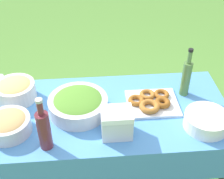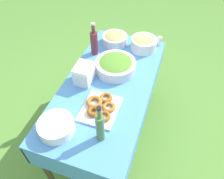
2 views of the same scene
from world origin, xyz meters
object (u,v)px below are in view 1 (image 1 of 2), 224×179
object	(u,v)px
bread_bowl	(8,124)
olive_oil_bottle	(186,77)
pasta_bowl	(15,90)
cooler_box	(117,123)
salad_bowl	(78,104)
wine_bottle	(44,129)
plate_stack	(206,121)
donut_platter	(152,102)

from	to	relation	value
bread_bowl	olive_oil_bottle	bearing A→B (deg)	13.45
pasta_bowl	cooler_box	world-z (taller)	cooler_box
salad_bowl	cooler_box	world-z (taller)	cooler_box
wine_bottle	bread_bowl	distance (m)	0.26
olive_oil_bottle	cooler_box	bearing A→B (deg)	-145.36
pasta_bowl	olive_oil_bottle	distance (m)	1.05
plate_stack	cooler_box	distance (m)	0.50
donut_platter	bread_bowl	bearing A→B (deg)	-168.98
plate_stack	bread_bowl	distance (m)	1.09
pasta_bowl	donut_platter	size ratio (longest dim) A/B	0.80
pasta_bowl	cooler_box	distance (m)	0.69
pasta_bowl	bread_bowl	xyz separation A→B (m)	(0.01, -0.29, -0.01)
donut_platter	bread_bowl	xyz separation A→B (m)	(-0.82, -0.16, 0.03)
salad_bowl	wine_bottle	distance (m)	0.32
bread_bowl	salad_bowl	bearing A→B (deg)	19.43
pasta_bowl	donut_platter	distance (m)	0.84
pasta_bowl	wine_bottle	distance (m)	0.48
plate_stack	olive_oil_bottle	bearing A→B (deg)	97.94
donut_platter	plate_stack	xyz separation A→B (m)	(0.27, -0.21, 0.02)
plate_stack	wine_bottle	distance (m)	0.88
salad_bowl	donut_platter	bearing A→B (deg)	3.40
pasta_bowl	donut_platter	world-z (taller)	pasta_bowl
olive_oil_bottle	wine_bottle	xyz separation A→B (m)	(-0.83, -0.38, -0.00)
donut_platter	bread_bowl	distance (m)	0.84
plate_stack	donut_platter	bearing A→B (deg)	141.14
donut_platter	pasta_bowl	bearing A→B (deg)	171.10
plate_stack	bread_bowl	bearing A→B (deg)	177.20
donut_platter	wine_bottle	bearing A→B (deg)	-154.73
bread_bowl	pasta_bowl	bearing A→B (deg)	91.04
pasta_bowl	wine_bottle	size ratio (longest dim) A/B	0.78
pasta_bowl	plate_stack	xyz separation A→B (m)	(1.09, -0.34, -0.03)
salad_bowl	wine_bottle	size ratio (longest dim) A/B	1.10
olive_oil_bottle	bread_bowl	bearing A→B (deg)	-166.55
plate_stack	wine_bottle	world-z (taller)	wine_bottle
olive_oil_bottle	wine_bottle	world-z (taller)	olive_oil_bottle
plate_stack	cooler_box	size ratio (longest dim) A/B	1.49
pasta_bowl	olive_oil_bottle	xyz separation A→B (m)	(1.05, -0.04, 0.06)
olive_oil_bottle	bread_bowl	size ratio (longest dim) A/B	1.31
salad_bowl	bread_bowl	distance (m)	0.40
pasta_bowl	olive_oil_bottle	size ratio (longest dim) A/B	0.76
donut_platter	bread_bowl	size ratio (longest dim) A/B	1.25
salad_bowl	bread_bowl	bearing A→B (deg)	-160.57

